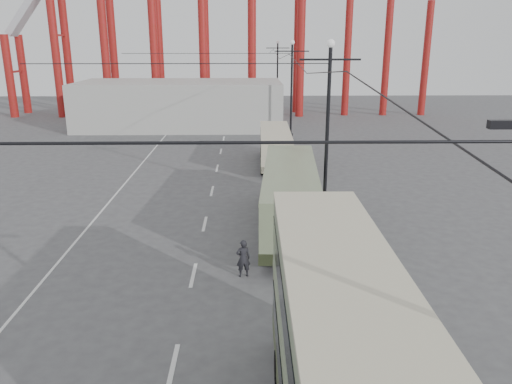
{
  "coord_description": "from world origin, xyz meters",
  "views": [
    {
      "loc": [
        1.2,
        -8.66,
        9.22
      ],
      "look_at": [
        1.62,
        11.84,
        3.0
      ],
      "focal_mm": 35.0,
      "sensor_mm": 36.0,
      "label": 1
    }
  ],
  "objects_px": {
    "double_decker_bus": "(335,350)",
    "single_decker_cream": "(275,146)",
    "pedestrian": "(243,258)",
    "single_decker_green": "(290,195)"
  },
  "relations": [
    {
      "from": "double_decker_bus",
      "to": "single_decker_cream",
      "type": "distance_m",
      "value": 28.23
    },
    {
      "from": "double_decker_bus",
      "to": "pedestrian",
      "type": "height_order",
      "value": "double_decker_bus"
    },
    {
      "from": "single_decker_green",
      "to": "pedestrian",
      "type": "relative_size",
      "value": 7.25
    },
    {
      "from": "single_decker_cream",
      "to": "double_decker_bus",
      "type": "bearing_deg",
      "value": -89.19
    },
    {
      "from": "single_decker_green",
      "to": "pedestrian",
      "type": "bearing_deg",
      "value": -109.39
    },
    {
      "from": "single_decker_green",
      "to": "single_decker_cream",
      "type": "height_order",
      "value": "single_decker_green"
    },
    {
      "from": "single_decker_cream",
      "to": "single_decker_green",
      "type": "bearing_deg",
      "value": -88.69
    },
    {
      "from": "single_decker_cream",
      "to": "pedestrian",
      "type": "distance_m",
      "value": 19.13
    },
    {
      "from": "pedestrian",
      "to": "single_decker_cream",
      "type": "bearing_deg",
      "value": -109.06
    },
    {
      "from": "double_decker_bus",
      "to": "single_decker_green",
      "type": "height_order",
      "value": "double_decker_bus"
    }
  ]
}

